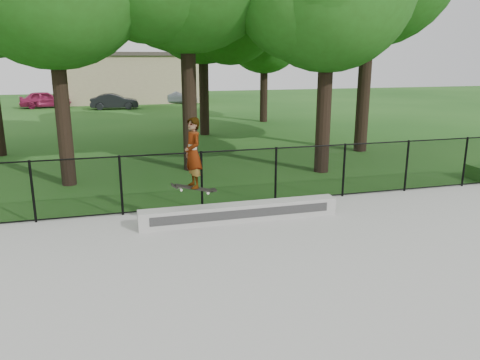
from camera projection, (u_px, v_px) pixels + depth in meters
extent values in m
plane|color=#194914|center=(406.00, 317.00, 7.13)|extent=(100.00, 100.00, 0.00)
cube|color=#A2A29D|center=(406.00, 315.00, 7.12)|extent=(14.00, 12.00, 0.06)
cube|color=#A09F9B|center=(240.00, 212.00, 11.10)|extent=(4.78, 0.40, 0.42)
imported|color=#961B45|center=(45.00, 99.00, 36.79)|extent=(3.99, 2.13, 1.30)
imported|color=black|center=(114.00, 101.00, 35.73)|extent=(3.27, 1.37, 1.17)
imported|color=#98A1AD|center=(172.00, 96.00, 40.56)|extent=(4.41, 2.86, 1.28)
cube|color=black|center=(194.00, 188.00, 10.51)|extent=(0.83, 0.23, 0.22)
imported|color=#ADE4E4|center=(193.00, 153.00, 10.30)|extent=(0.48, 0.63, 1.57)
cylinder|color=black|center=(33.00, 192.00, 10.86)|extent=(0.06, 0.06, 1.50)
cylinder|color=black|center=(121.00, 186.00, 11.38)|extent=(0.06, 0.06, 1.50)
cylinder|color=black|center=(202.00, 180.00, 11.90)|extent=(0.06, 0.06, 1.50)
cylinder|color=black|center=(276.00, 175.00, 12.42)|extent=(0.06, 0.06, 1.50)
cylinder|color=black|center=(344.00, 170.00, 12.94)|extent=(0.06, 0.06, 1.50)
cylinder|color=black|center=(407.00, 166.00, 13.46)|extent=(0.06, 0.06, 1.50)
cylinder|color=black|center=(465.00, 162.00, 13.98)|extent=(0.06, 0.06, 1.50)
cylinder|color=black|center=(276.00, 148.00, 12.24)|extent=(16.00, 0.04, 0.04)
cylinder|color=black|center=(275.00, 200.00, 12.60)|extent=(16.00, 0.04, 0.04)
cube|color=black|center=(276.00, 175.00, 12.42)|extent=(16.00, 0.01, 1.50)
cylinder|color=black|center=(62.00, 108.00, 13.95)|extent=(0.44, 0.44, 4.74)
cylinder|color=black|center=(189.00, 92.00, 15.84)|extent=(0.44, 0.44, 5.39)
cylinder|color=black|center=(324.00, 105.00, 15.66)|extent=(0.44, 0.44, 4.57)
cylinder|color=black|center=(364.00, 82.00, 19.14)|extent=(0.44, 0.44, 5.72)
cylinder|color=black|center=(204.00, 87.00, 23.42)|extent=(0.44, 0.44, 4.80)
sphere|color=#225316|center=(202.00, 3.00, 22.42)|extent=(5.76, 5.76, 5.76)
cylinder|color=black|center=(264.00, 89.00, 28.42)|extent=(0.44, 0.44, 3.97)
sphere|color=#225316|center=(265.00, 32.00, 27.59)|extent=(4.76, 4.76, 4.76)
cube|color=tan|center=(132.00, 79.00, 41.52)|extent=(12.00, 6.00, 4.00)
cube|color=#3F3833|center=(131.00, 54.00, 40.97)|extent=(12.40, 6.40, 0.30)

